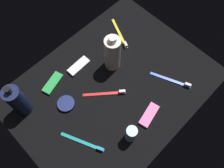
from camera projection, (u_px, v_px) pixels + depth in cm
name	position (u px, v px, depth cm)	size (l,w,h in cm)	color
ground_plane	(112.00, 88.00, 100.76)	(84.00, 64.00, 1.20)	black
lotion_bottle	(18.00, 101.00, 88.59)	(6.57, 6.57, 19.24)	#171E40
bodywash_bottle	(112.00, 53.00, 96.67)	(6.73, 6.73, 19.88)	silver
deodorant_stick	(131.00, 134.00, 86.78)	(4.16, 4.16, 9.74)	silver
toothbrush_red	(107.00, 93.00, 98.33)	(14.45, 12.62, 2.10)	red
toothbrush_blue	(173.00, 80.00, 100.85)	(8.09, 17.05, 2.10)	blue
toothbrush_yellow	(120.00, 35.00, 111.02)	(8.33, 16.97, 2.10)	yellow
toothbrush_teal	(85.00, 143.00, 89.63)	(8.39, 16.94, 2.10)	teal
snack_bar_white	(79.00, 66.00, 103.67)	(10.40, 4.00, 1.50)	white
snack_bar_pink	(149.00, 115.00, 94.17)	(10.40, 4.00, 1.50)	#E55999
snack_bar_green	(53.00, 83.00, 100.17)	(10.40, 4.00, 1.50)	green
cream_tin_left	(66.00, 104.00, 96.14)	(7.09, 7.09, 1.58)	navy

